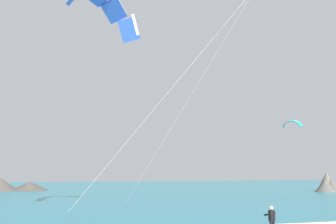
# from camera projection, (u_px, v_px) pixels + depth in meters

# --- Properties ---
(sea) EXTENTS (200.00, 120.00, 0.20)m
(sea) POSITION_uv_depth(u_px,v_px,m) (135.00, 188.00, 78.36)
(sea) COLOR teal
(sea) RESTS_ON ground
(kitesurfer) EXTENTS (0.56, 0.56, 1.69)m
(kitesurfer) POSITION_uv_depth(u_px,v_px,m) (272.00, 219.00, 20.09)
(kitesurfer) COLOR black
(kitesurfer) RESTS_ON ground
(kite_primary) EXTENTS (12.20, 10.39, 16.78)m
(kite_primary) POSITION_uv_depth(u_px,v_px,m) (104.00, 4.00, 27.32)
(kite_primary) COLOR blue
(kite_distant) EXTENTS (2.23, 3.60, 1.40)m
(kite_distant) POSITION_uv_depth(u_px,v_px,m) (291.00, 123.00, 60.37)
(kite_distant) COLOR teal
(headland_right) EXTENTS (6.82, 6.08, 3.69)m
(headland_right) POSITION_uv_depth(u_px,v_px,m) (328.00, 184.00, 64.11)
(headland_right) COLOR #56514C
(headland_right) RESTS_ON ground
(headland_left) EXTENTS (12.72, 8.11, 2.59)m
(headland_left) POSITION_uv_depth(u_px,v_px,m) (17.00, 186.00, 66.42)
(headland_left) COLOR #47423D
(headland_left) RESTS_ON ground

